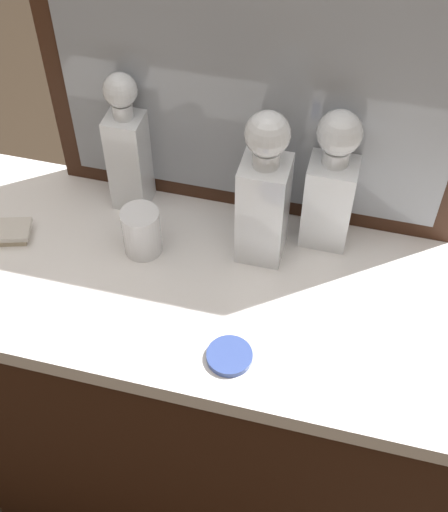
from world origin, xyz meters
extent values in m
plane|color=#2D2319|center=(0.00, 0.00, 0.00)|extent=(6.00, 6.00, 0.00)
cube|color=#381E11|center=(0.00, 0.00, 0.43)|extent=(1.12, 0.47, 0.86)
cube|color=white|center=(0.00, 0.00, 0.88)|extent=(1.16, 0.48, 0.04)
cube|color=#381E11|center=(0.00, 0.23, 1.27)|extent=(0.80, 0.03, 0.75)
cube|color=gray|center=(0.00, 0.21, 1.27)|extent=(0.72, 0.01, 0.67)
cube|color=white|center=(0.05, 0.10, 1.00)|extent=(0.09, 0.09, 0.22)
cube|color=brown|center=(0.05, 0.10, 0.97)|extent=(0.07, 0.07, 0.15)
cylinder|color=white|center=(0.05, 0.10, 1.13)|extent=(0.05, 0.05, 0.03)
sphere|color=white|center=(0.05, 0.10, 1.18)|extent=(0.08, 0.08, 0.08)
cube|color=white|center=(-0.24, 0.17, 1.00)|extent=(0.07, 0.07, 0.21)
cube|color=brown|center=(-0.24, 0.17, 0.97)|extent=(0.06, 0.06, 0.15)
cylinder|color=white|center=(-0.24, 0.17, 1.12)|extent=(0.04, 0.04, 0.03)
sphere|color=white|center=(-0.24, 0.17, 1.17)|extent=(0.06, 0.06, 0.06)
cube|color=white|center=(0.16, 0.17, 0.99)|extent=(0.09, 0.09, 0.19)
cube|color=brown|center=(0.16, 0.17, 0.95)|extent=(0.08, 0.08, 0.11)
cylinder|color=white|center=(0.16, 0.17, 1.10)|extent=(0.05, 0.05, 0.03)
sphere|color=white|center=(0.16, 0.17, 1.15)|extent=(0.08, 0.08, 0.08)
cylinder|color=white|center=(-0.17, 0.05, 0.94)|extent=(0.07, 0.07, 0.10)
cylinder|color=silver|center=(-0.17, 0.05, 0.90)|extent=(0.07, 0.07, 0.01)
cylinder|color=#33478C|center=(0.05, -0.15, 0.90)|extent=(0.08, 0.08, 0.01)
camera|label=1|loc=(0.20, -0.78, 1.88)|focal=48.12mm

